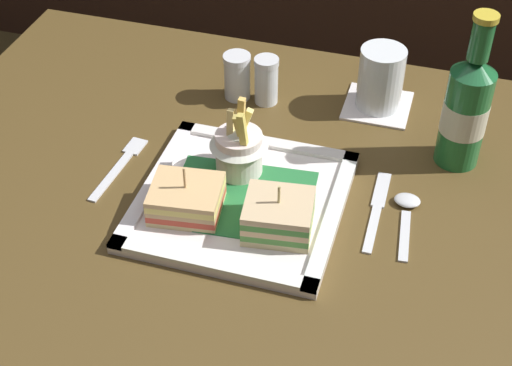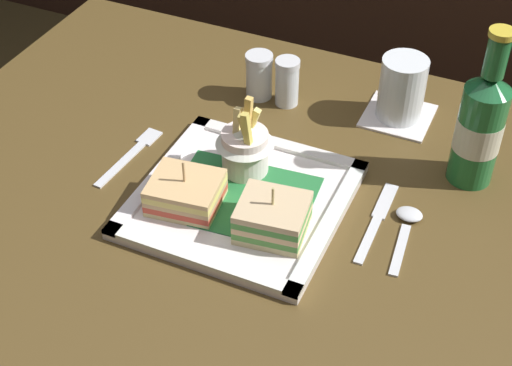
# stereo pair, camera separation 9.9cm
# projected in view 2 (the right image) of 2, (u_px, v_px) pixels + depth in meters

# --- Properties ---
(dining_table) EXTENTS (1.08, 0.80, 0.74)m
(dining_table) POSITION_uv_depth(u_px,v_px,m) (269.00, 285.00, 1.12)
(dining_table) COLOR #503C1C
(dining_table) RESTS_ON ground_plane
(square_plate) EXTENTS (0.27, 0.27, 0.02)m
(square_plate) POSITION_uv_depth(u_px,v_px,m) (242.00, 200.00, 1.02)
(square_plate) COLOR white
(square_plate) RESTS_ON dining_table
(sandwich_half_left) EXTENTS (0.10, 0.09, 0.07)m
(sandwich_half_left) POSITION_uv_depth(u_px,v_px,m) (186.00, 193.00, 1.00)
(sandwich_half_left) COLOR #D3B77A
(sandwich_half_left) RESTS_ON square_plate
(sandwich_half_right) EXTENTS (0.09, 0.09, 0.07)m
(sandwich_half_right) POSITION_uv_depth(u_px,v_px,m) (273.00, 218.00, 0.96)
(sandwich_half_right) COLOR #D2BE83
(sandwich_half_right) RESTS_ON square_plate
(fries_cup) EXTENTS (0.08, 0.08, 0.11)m
(fries_cup) POSITION_uv_depth(u_px,v_px,m) (245.00, 144.00, 1.03)
(fries_cup) COLOR silver
(fries_cup) RESTS_ON square_plate
(beer_bottle) EXTENTS (0.06, 0.06, 0.23)m
(beer_bottle) POSITION_uv_depth(u_px,v_px,m) (480.00, 125.00, 1.01)
(beer_bottle) COLOR #206C31
(beer_bottle) RESTS_ON dining_table
(drink_coaster) EXTENTS (0.10, 0.10, 0.00)m
(drink_coaster) POSITION_uv_depth(u_px,v_px,m) (398.00, 116.00, 1.17)
(drink_coaster) COLOR silver
(drink_coaster) RESTS_ON dining_table
(water_glass) EXTENTS (0.07, 0.07, 0.10)m
(water_glass) POSITION_uv_depth(u_px,v_px,m) (401.00, 92.00, 1.14)
(water_glass) COLOR silver
(water_glass) RESTS_ON dining_table
(fork) EXTENTS (0.03, 0.14, 0.00)m
(fork) POSITION_uv_depth(u_px,v_px,m) (132.00, 153.00, 1.10)
(fork) COLOR silver
(fork) RESTS_ON dining_table
(knife) EXTENTS (0.02, 0.16, 0.00)m
(knife) POSITION_uv_depth(u_px,v_px,m) (378.00, 218.00, 1.00)
(knife) COLOR silver
(knife) RESTS_ON dining_table
(spoon) EXTENTS (0.04, 0.12, 0.01)m
(spoon) POSITION_uv_depth(u_px,v_px,m) (407.00, 223.00, 0.99)
(spoon) COLOR silver
(spoon) RESTS_ON dining_table
(salt_shaker) EXTENTS (0.04, 0.04, 0.07)m
(salt_shaker) POSITION_uv_depth(u_px,v_px,m) (259.00, 78.00, 1.19)
(salt_shaker) COLOR silver
(salt_shaker) RESTS_ON dining_table
(pepper_shaker) EXTENTS (0.04, 0.04, 0.08)m
(pepper_shaker) POSITION_uv_depth(u_px,v_px,m) (287.00, 85.00, 1.18)
(pepper_shaker) COLOR silver
(pepper_shaker) RESTS_ON dining_table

